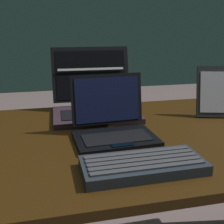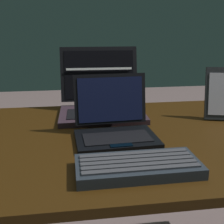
# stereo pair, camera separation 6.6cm
# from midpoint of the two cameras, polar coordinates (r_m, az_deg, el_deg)

# --- Properties ---
(desk) EXTENTS (1.72, 0.75, 0.73)m
(desk) POSITION_cam_midpoint_polar(r_m,az_deg,el_deg) (0.98, 7.91, -9.75)
(desk) COLOR black
(desk) RESTS_ON ground
(laptop_front) EXTENTS (0.25, 0.21, 0.19)m
(laptop_front) POSITION_cam_midpoint_polar(r_m,az_deg,el_deg) (0.89, 2.61, -2.83)
(laptop_front) COLOR black
(laptop_front) RESTS_ON desk
(laptop_rear) EXTENTS (0.33, 0.29, 0.25)m
(laptop_rear) POSITION_cam_midpoint_polar(r_m,az_deg,el_deg) (1.12, -0.51, 2.21)
(laptop_rear) COLOR #2F212B
(laptop_rear) RESTS_ON desk
(external_keyboard) EXTENTS (0.30, 0.13, 0.03)m
(external_keyboard) POSITION_cam_midpoint_polar(r_m,az_deg,el_deg) (0.70, 7.91, -10.73)
(external_keyboard) COLOR #21272F
(external_keyboard) RESTS_ON desk
(photo_frame) EXTENTS (0.13, 0.09, 0.19)m
(photo_frame) POSITION_cam_midpoint_polar(r_m,az_deg,el_deg) (1.14, 22.61, 3.31)
(photo_frame) COLOR #222428
(photo_frame) RESTS_ON desk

